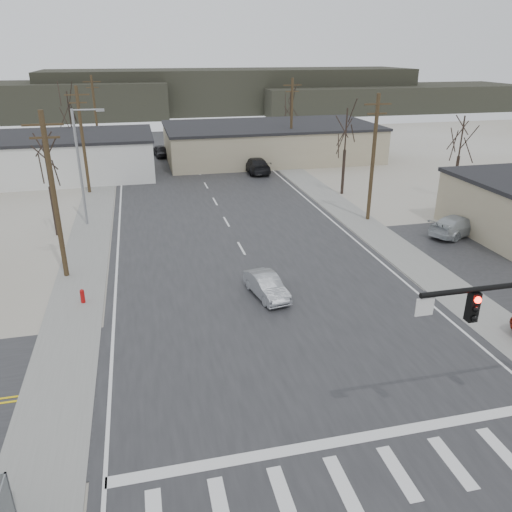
{
  "coord_description": "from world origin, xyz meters",
  "views": [
    {
      "loc": [
        -6.49,
        -18.09,
        13.07
      ],
      "look_at": [
        -0.73,
        6.39,
        2.6
      ],
      "focal_mm": 35.0,
      "sensor_mm": 36.0,
      "label": 1
    }
  ],
  "objects": [
    {
      "name": "hill_center",
      "position": [
        15.0,
        96.0,
        4.5
      ],
      "size": [
        80.0,
        18.0,
        9.0
      ],
      "primitive_type": "cube",
      "color": "#333026",
      "rests_on": "ground"
    },
    {
      "name": "car_far_a",
      "position": [
        6.36,
        36.61,
        0.89
      ],
      "size": [
        2.52,
        5.85,
        1.68
      ],
      "primitive_type": "imported",
      "rotation": [
        0.0,
        0.0,
        3.17
      ],
      "color": "black",
      "rests_on": "main_road"
    },
    {
      "name": "main_road",
      "position": [
        0.0,
        15.0,
        0.02
      ],
      "size": [
        18.0,
        110.0,
        0.05
      ],
      "primitive_type": "cube",
      "color": "#27272A",
      "rests_on": "ground"
    },
    {
      "name": "tree_right_mid",
      "position": [
        12.5,
        26.0,
        5.93
      ],
      "size": [
        3.74,
        3.74,
        8.33
      ],
      "color": "#32241E",
      "rests_on": "ground"
    },
    {
      "name": "tree_left_near",
      "position": [
        -13.0,
        20.0,
        5.23
      ],
      "size": [
        3.3,
        3.3,
        7.35
      ],
      "color": "#32241E",
      "rests_on": "ground"
    },
    {
      "name": "sidewalk_right",
      "position": [
        10.6,
        20.0,
        0.03
      ],
      "size": [
        3.0,
        90.0,
        0.06
      ],
      "primitive_type": "cube",
      "color": "gray",
      "rests_on": "ground"
    },
    {
      "name": "sedan_crossing",
      "position": [
        -0.1,
        6.47,
        0.68
      ],
      "size": [
        2.02,
        4.04,
        1.27
      ],
      "primitive_type": "imported",
      "rotation": [
        0.0,
        0.0,
        0.18
      ],
      "color": "gray",
      "rests_on": "main_road"
    },
    {
      "name": "upole_left_b",
      "position": [
        -11.5,
        12.0,
        5.22
      ],
      "size": [
        2.2,
        0.3,
        10.0
      ],
      "color": "#40321E",
      "rests_on": "ground"
    },
    {
      "name": "building_right_far",
      "position": [
        10.0,
        44.0,
        2.15
      ],
      "size": [
        26.3,
        14.3,
        4.3
      ],
      "color": "tan",
      "rests_on": "ground"
    },
    {
      "name": "tree_right_far",
      "position": [
        15.0,
        52.0,
        5.58
      ],
      "size": [
        3.52,
        3.52,
        7.84
      ],
      "color": "#32241E",
      "rests_on": "ground"
    },
    {
      "name": "sidewalk_left",
      "position": [
        -10.6,
        20.0,
        0.03
      ],
      "size": [
        3.0,
        90.0,
        0.06
      ],
      "primitive_type": "cube",
      "color": "gray",
      "rests_on": "ground"
    },
    {
      "name": "upole_left_d",
      "position": [
        -11.5,
        52.0,
        5.22
      ],
      "size": [
        2.2,
        0.3,
        10.0
      ],
      "color": "#40321E",
      "rests_on": "ground"
    },
    {
      "name": "upole_left_c",
      "position": [
        -11.5,
        32.0,
        5.22
      ],
      "size": [
        2.2,
        0.3,
        10.0
      ],
      "color": "#40321E",
      "rests_on": "ground"
    },
    {
      "name": "cross_road",
      "position": [
        0.0,
        0.0,
        0.02
      ],
      "size": [
        90.0,
        10.0,
        0.04
      ],
      "primitive_type": "cube",
      "color": "#27272A",
      "rests_on": "ground"
    },
    {
      "name": "hill_right",
      "position": [
        50.0,
        90.0,
        2.75
      ],
      "size": [
        60.0,
        18.0,
        5.5
      ],
      "primitive_type": "cube",
      "color": "#333026",
      "rests_on": "ground"
    },
    {
      "name": "building_left_far",
      "position": [
        -16.0,
        40.0,
        2.26
      ],
      "size": [
        22.3,
        12.3,
        4.5
      ],
      "color": "silver",
      "rests_on": "ground"
    },
    {
      "name": "fire_hydrant",
      "position": [
        -10.2,
        8.0,
        0.45
      ],
      "size": [
        0.24,
        0.24,
        0.87
      ],
      "color": "#A50C0C",
      "rests_on": "ground"
    },
    {
      "name": "streetlight_main",
      "position": [
        -10.8,
        22.0,
        5.09
      ],
      "size": [
        2.4,
        0.25,
        9.0
      ],
      "color": "gray",
      "rests_on": "ground"
    },
    {
      "name": "car_far_b",
      "position": [
        -3.61,
        48.13,
        0.75
      ],
      "size": [
        2.16,
        4.31,
        1.41
      ],
      "primitive_type": "imported",
      "rotation": [
        0.0,
        0.0,
        0.12
      ],
      "color": "black",
      "rests_on": "main_road"
    },
    {
      "name": "tree_left_far",
      "position": [
        -14.0,
        46.0,
        6.28
      ],
      "size": [
        3.96,
        3.96,
        8.82
      ],
      "color": "#32241E",
      "rests_on": "ground"
    },
    {
      "name": "ground",
      "position": [
        0.0,
        0.0,
        0.0
      ],
      "size": [
        140.0,
        140.0,
        0.0
      ],
      "primitive_type": "plane",
      "color": "silver",
      "rests_on": "ground"
    },
    {
      "name": "car_parked_silver",
      "position": [
        16.41,
        13.0,
        0.78
      ],
      "size": [
        5.56,
        3.96,
        1.49
      ],
      "primitive_type": "imported",
      "rotation": [
        0.0,
        0.0,
        1.98
      ],
      "color": "#AAB0B5",
      "rests_on": "parking_lot"
    },
    {
      "name": "upole_right_b",
      "position": [
        11.5,
        40.0,
        5.22
      ],
      "size": [
        2.2,
        0.3,
        10.0
      ],
      "color": "#40321E",
      "rests_on": "ground"
    },
    {
      "name": "tree_lot",
      "position": [
        22.0,
        22.0,
        5.58
      ],
      "size": [
        3.52,
        3.52,
        7.84
      ],
      "color": "#32241E",
      "rests_on": "ground"
    },
    {
      "name": "upole_right_a",
      "position": [
        11.5,
        18.0,
        5.22
      ],
      "size": [
        2.2,
        0.3,
        10.0
      ],
      "color": "#40321E",
      "rests_on": "ground"
    }
  ]
}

